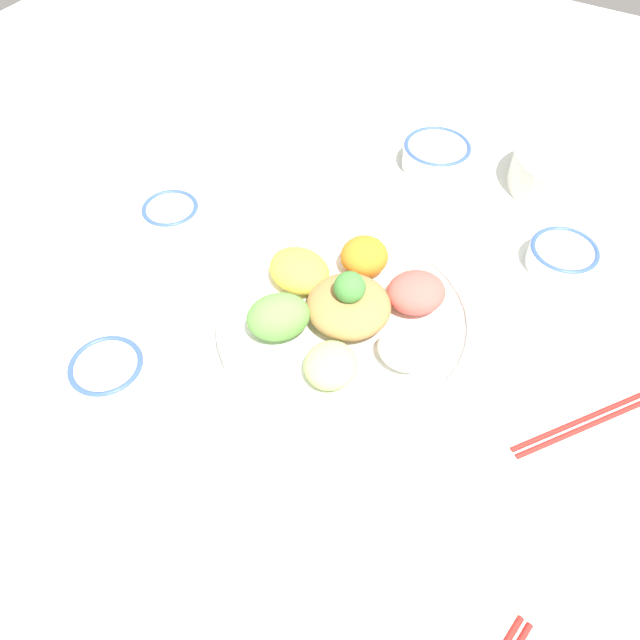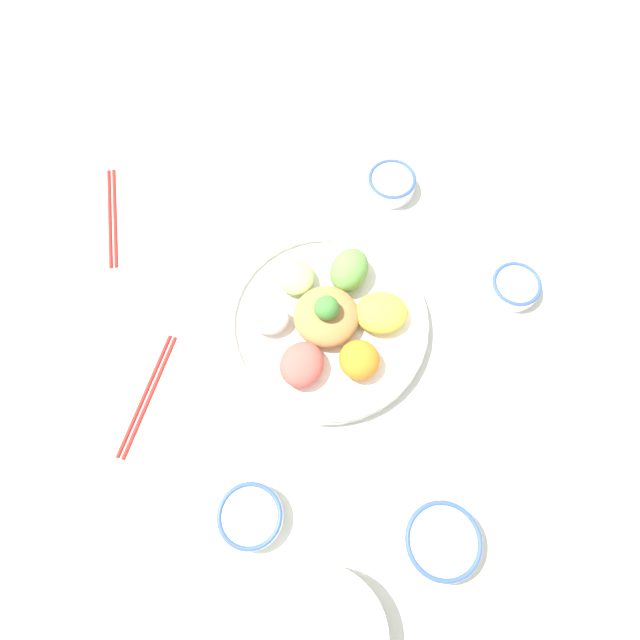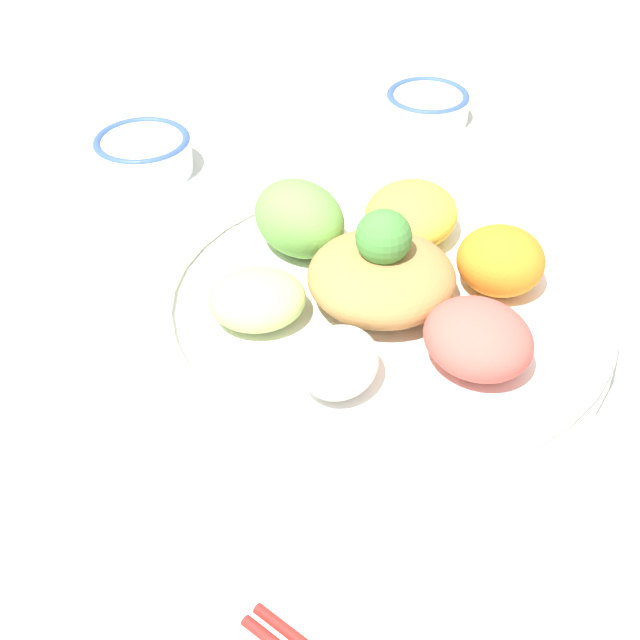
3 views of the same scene
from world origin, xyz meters
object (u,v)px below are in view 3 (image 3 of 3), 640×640
object	(u,v)px
rice_bowl_plain	(427,105)
serving_spoon_main	(286,108)
salad_platter	(381,294)
sauce_bowl_dark	(143,153)

from	to	relation	value
rice_bowl_plain	serving_spoon_main	size ratio (longest dim) A/B	0.72
salad_platter	sauce_bowl_dark	distance (m)	0.32
sauce_bowl_dark	serving_spoon_main	distance (m)	0.19
serving_spoon_main	rice_bowl_plain	bearing A→B (deg)	-11.71
sauce_bowl_dark	serving_spoon_main	world-z (taller)	sauce_bowl_dark
sauce_bowl_dark	rice_bowl_plain	world-z (taller)	sauce_bowl_dark
rice_bowl_plain	serving_spoon_main	distance (m)	0.16
salad_platter	rice_bowl_plain	bearing A→B (deg)	-97.53
sauce_bowl_dark	rice_bowl_plain	bearing A→B (deg)	-155.32
salad_platter	serving_spoon_main	distance (m)	0.38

